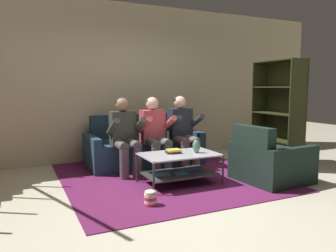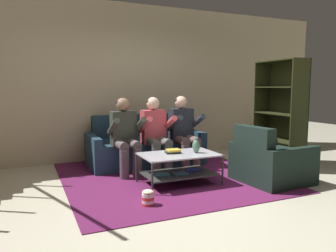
{
  "view_description": "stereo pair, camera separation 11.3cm",
  "coord_description": "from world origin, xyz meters",
  "px_view_note": "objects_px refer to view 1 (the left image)",
  "views": [
    {
      "loc": [
        -2.11,
        -3.54,
        1.35
      ],
      "look_at": [
        -0.09,
        0.79,
        0.79
      ],
      "focal_mm": 35.0,
      "sensor_mm": 36.0,
      "label": 1
    },
    {
      "loc": [
        -2.01,
        -3.58,
        1.35
      ],
      "look_at": [
        -0.09,
        0.79,
        0.79
      ],
      "focal_mm": 35.0,
      "sensor_mm": 36.0,
      "label": 2
    }
  ],
  "objects_px": {
    "couch": "(143,148)",
    "person_seated_right": "(183,129)",
    "coffee_table": "(179,164)",
    "person_seated_middle": "(155,131)",
    "armchair": "(270,162)",
    "person_seated_left": "(125,133)",
    "book_stack": "(174,151)",
    "vase": "(196,146)",
    "bookshelf": "(277,121)",
    "popcorn_tub": "(150,198)"
  },
  "relations": [
    {
      "from": "person_seated_left",
      "to": "coffee_table",
      "type": "xyz_separation_m",
      "value": [
        0.52,
        -0.82,
        -0.37
      ]
    },
    {
      "from": "couch",
      "to": "armchair",
      "type": "distance_m",
      "value": 2.2
    },
    {
      "from": "person_seated_left",
      "to": "couch",
      "type": "bearing_deg",
      "value": 47.36
    },
    {
      "from": "coffee_table",
      "to": "popcorn_tub",
      "type": "bearing_deg",
      "value": -137.63
    },
    {
      "from": "book_stack",
      "to": "bookshelf",
      "type": "distance_m",
      "value": 2.22
    },
    {
      "from": "coffee_table",
      "to": "book_stack",
      "type": "bearing_deg",
      "value": 126.69
    },
    {
      "from": "couch",
      "to": "person_seated_right",
      "type": "bearing_deg",
      "value": -47.28
    },
    {
      "from": "coffee_table",
      "to": "bookshelf",
      "type": "height_order",
      "value": "bookshelf"
    },
    {
      "from": "person_seated_left",
      "to": "book_stack",
      "type": "relative_size",
      "value": 5.42
    },
    {
      "from": "person_seated_right",
      "to": "couch",
      "type": "bearing_deg",
      "value": 132.72
    },
    {
      "from": "couch",
      "to": "popcorn_tub",
      "type": "xyz_separation_m",
      "value": [
        -0.67,
        -2.0,
        -0.19
      ]
    },
    {
      "from": "vase",
      "to": "bookshelf",
      "type": "xyz_separation_m",
      "value": [
        1.87,
        0.42,
        0.24
      ]
    },
    {
      "from": "popcorn_tub",
      "to": "couch",
      "type": "bearing_deg",
      "value": 71.48
    },
    {
      "from": "couch",
      "to": "coffee_table",
      "type": "distance_m",
      "value": 1.37
    },
    {
      "from": "vase",
      "to": "book_stack",
      "type": "xyz_separation_m",
      "value": [
        -0.31,
        0.11,
        -0.07
      ]
    },
    {
      "from": "couch",
      "to": "coffee_table",
      "type": "height_order",
      "value": "couch"
    },
    {
      "from": "person_seated_right",
      "to": "popcorn_tub",
      "type": "distance_m",
      "value": 1.95
    },
    {
      "from": "vase",
      "to": "coffee_table",
      "type": "bearing_deg",
      "value": 172.36
    },
    {
      "from": "coffee_table",
      "to": "couch",
      "type": "bearing_deg",
      "value": 90.79
    },
    {
      "from": "person_seated_middle",
      "to": "vase",
      "type": "xyz_separation_m",
      "value": [
        0.27,
        -0.86,
        -0.12
      ]
    },
    {
      "from": "person_seated_middle",
      "to": "popcorn_tub",
      "type": "bearing_deg",
      "value": -114.79
    },
    {
      "from": "person_seated_middle",
      "to": "bookshelf",
      "type": "height_order",
      "value": "bookshelf"
    },
    {
      "from": "person_seated_left",
      "to": "person_seated_middle",
      "type": "height_order",
      "value": "person_seated_middle"
    },
    {
      "from": "coffee_table",
      "to": "popcorn_tub",
      "type": "relative_size",
      "value": 5.63
    },
    {
      "from": "person_seated_middle",
      "to": "person_seated_right",
      "type": "bearing_deg",
      "value": 0.11
    },
    {
      "from": "person_seated_left",
      "to": "bookshelf",
      "type": "xyz_separation_m",
      "value": [
        2.64,
        -0.44,
        0.12
      ]
    },
    {
      "from": "couch",
      "to": "person_seated_right",
      "type": "distance_m",
      "value": 0.83
    },
    {
      "from": "person_seated_middle",
      "to": "armchair",
      "type": "distance_m",
      "value": 1.82
    },
    {
      "from": "person_seated_middle",
      "to": "bookshelf",
      "type": "bearing_deg",
      "value": -11.59
    },
    {
      "from": "book_stack",
      "to": "popcorn_tub",
      "type": "height_order",
      "value": "book_stack"
    },
    {
      "from": "person_seated_right",
      "to": "vase",
      "type": "height_order",
      "value": "person_seated_right"
    },
    {
      "from": "couch",
      "to": "book_stack",
      "type": "distance_m",
      "value": 1.31
    },
    {
      "from": "person_seated_right",
      "to": "coffee_table",
      "type": "bearing_deg",
      "value": -120.62
    },
    {
      "from": "vase",
      "to": "bookshelf",
      "type": "height_order",
      "value": "bookshelf"
    },
    {
      "from": "popcorn_tub",
      "to": "person_seated_right",
      "type": "bearing_deg",
      "value": 50.99
    },
    {
      "from": "person_seated_left",
      "to": "person_seated_right",
      "type": "xyz_separation_m",
      "value": [
        1.01,
        0.0,
        0.01
      ]
    },
    {
      "from": "coffee_table",
      "to": "book_stack",
      "type": "height_order",
      "value": "book_stack"
    },
    {
      "from": "coffee_table",
      "to": "bookshelf",
      "type": "relative_size",
      "value": 0.59
    },
    {
      "from": "couch",
      "to": "bookshelf",
      "type": "height_order",
      "value": "bookshelf"
    },
    {
      "from": "person_seated_middle",
      "to": "armchair",
      "type": "bearing_deg",
      "value": -44.73
    },
    {
      "from": "person_seated_left",
      "to": "vase",
      "type": "relative_size",
      "value": 5.63
    },
    {
      "from": "person_seated_middle",
      "to": "bookshelf",
      "type": "xyz_separation_m",
      "value": [
        2.14,
        -0.44,
        0.11
      ]
    },
    {
      "from": "person_seated_left",
      "to": "bookshelf",
      "type": "bearing_deg",
      "value": -9.4
    },
    {
      "from": "person_seated_right",
      "to": "popcorn_tub",
      "type": "relative_size",
      "value": 6.39
    },
    {
      "from": "person_seated_left",
      "to": "person_seated_right",
      "type": "relative_size",
      "value": 0.99
    },
    {
      "from": "coffee_table",
      "to": "bookshelf",
      "type": "bearing_deg",
      "value": 10.27
    },
    {
      "from": "person_seated_right",
      "to": "coffee_table",
      "type": "distance_m",
      "value": 1.03
    },
    {
      "from": "vase",
      "to": "couch",
      "type": "bearing_deg",
      "value": 100.99
    },
    {
      "from": "person_seated_right",
      "to": "armchair",
      "type": "distance_m",
      "value": 1.51
    },
    {
      "from": "book_stack",
      "to": "vase",
      "type": "bearing_deg",
      "value": -19.03
    }
  ]
}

